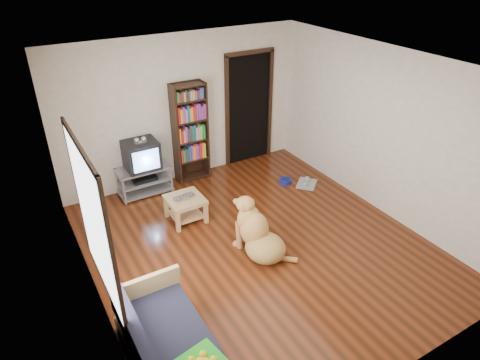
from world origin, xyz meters
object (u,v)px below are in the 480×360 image
sofa (173,359)px  coffee_table (185,205)px  tv_stand (144,179)px  dog_bowl (285,181)px  crt_tv (141,154)px  grey_rag (307,184)px  dog (258,235)px  laptop (186,198)px  bookshelf (190,128)px

sofa → coffee_table: (1.25, 2.51, 0.02)m
tv_stand → coffee_table: tv_stand is taller
dog_bowl → coffee_table: bearing=-175.5°
sofa → crt_tv: bearing=75.1°
grey_rag → sofa: size_ratio=0.22×
crt_tv → dog: (0.81, -2.41, -0.43)m
crt_tv → coffee_table: (0.28, -1.14, -0.46)m
laptop → dog: 1.35m
grey_rag → bookshelf: bookshelf is taller
tv_stand → crt_tv: (0.00, 0.02, 0.47)m
tv_stand → grey_rag: bearing=-24.7°
grey_rag → tv_stand: (-2.62, 1.20, 0.25)m
tv_stand → bookshelf: bearing=5.6°
crt_tv → coffee_table: crt_tv is taller
grey_rag → tv_stand: tv_stand is taller
bookshelf → dog_bowl: bearing=-37.4°
grey_rag → bookshelf: size_ratio=0.22×
laptop → tv_stand: bearing=99.1°
sofa → coffee_table: sofa is taller
tv_stand → dog: dog is taller
tv_stand → coffee_table: (0.28, -1.12, 0.01)m
sofa → coffee_table: bearing=63.6°
laptop → dog_bowl: 2.09m
dog_bowl → tv_stand: size_ratio=0.24×
tv_stand → dog: size_ratio=0.94×
dog_bowl → laptop: bearing=-174.6°
crt_tv → grey_rag: bearing=-25.1°
grey_rag → coffee_table: size_ratio=0.73×
sofa → dog: (1.78, 1.25, 0.05)m
dog_bowl → bookshelf: bearing=142.6°
tv_stand → crt_tv: 0.47m
bookshelf → grey_rag: bearing=-37.9°
tv_stand → coffee_table: 1.15m
sofa → dog_bowl: bearing=39.1°
grey_rag → tv_stand: size_ratio=0.44×
bookshelf → sofa: 4.26m
dog_bowl → grey_rag: (0.30, -0.25, -0.03)m
coffee_table → grey_rag: bearing=-2.2°
tv_stand → laptop: bearing=-76.4°
laptop → dog: size_ratio=0.35×
crt_tv → sofa: 3.81m
grey_rag → crt_tv: bearing=154.9°
dog → coffee_table: bearing=112.7°
grey_rag → crt_tv: (-2.62, 1.23, 0.73)m
tv_stand → dog: bearing=-71.3°
crt_tv → sofa: size_ratio=0.32×
tv_stand → sofa: size_ratio=0.50×
grey_rag → coffee_table: (-2.34, 0.09, 0.27)m
laptop → dog_bowl: (2.04, 0.19, -0.37)m
grey_rag → crt_tv: crt_tv is taller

